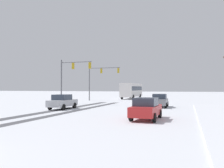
{
  "coord_description": "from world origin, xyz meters",
  "views": [
    {
      "loc": [
        8.27,
        -3.86,
        2.33
      ],
      "look_at": [
        0.0,
        20.67,
        2.8
      ],
      "focal_mm": 36.43,
      "sensor_mm": 36.0,
      "label": 1
    }
  ],
  "objects_px": {
    "bus_oncoming": "(132,90)",
    "car_red_third": "(146,108)",
    "car_grey_lead": "(160,101)",
    "traffic_signal_far_left": "(100,76)",
    "traffic_signal_near_left": "(71,73)",
    "car_silver_second": "(62,102)"
  },
  "relations": [
    {
      "from": "bus_oncoming",
      "to": "traffic_signal_far_left",
      "type": "bearing_deg",
      "value": -110.73
    },
    {
      "from": "car_silver_second",
      "to": "traffic_signal_near_left",
      "type": "bearing_deg",
      "value": 111.5
    },
    {
      "from": "car_red_third",
      "to": "bus_oncoming",
      "type": "xyz_separation_m",
      "value": [
        -9.0,
        32.59,
        1.18
      ]
    },
    {
      "from": "traffic_signal_near_left",
      "to": "car_grey_lead",
      "type": "bearing_deg",
      "value": -5.84
    },
    {
      "from": "traffic_signal_near_left",
      "to": "car_red_third",
      "type": "xyz_separation_m",
      "value": [
        13.18,
        -12.61,
        -3.78
      ]
    },
    {
      "from": "car_grey_lead",
      "to": "bus_oncoming",
      "type": "height_order",
      "value": "bus_oncoming"
    },
    {
      "from": "car_grey_lead",
      "to": "car_silver_second",
      "type": "distance_m",
      "value": 11.61
    },
    {
      "from": "traffic_signal_near_left",
      "to": "bus_oncoming",
      "type": "relative_size",
      "value": 0.59
    },
    {
      "from": "car_silver_second",
      "to": "car_red_third",
      "type": "xyz_separation_m",
      "value": [
        10.35,
        -5.45,
        0.0
      ]
    },
    {
      "from": "car_grey_lead",
      "to": "car_red_third",
      "type": "distance_m",
      "value": 11.3
    },
    {
      "from": "car_grey_lead",
      "to": "car_red_third",
      "type": "relative_size",
      "value": 0.99
    },
    {
      "from": "traffic_signal_far_left",
      "to": "car_grey_lead",
      "type": "bearing_deg",
      "value": -42.55
    },
    {
      "from": "car_silver_second",
      "to": "bus_oncoming",
      "type": "xyz_separation_m",
      "value": [
        1.35,
        27.14,
        1.18
      ]
    },
    {
      "from": "traffic_signal_near_left",
      "to": "bus_oncoming",
      "type": "bearing_deg",
      "value": 78.21
    },
    {
      "from": "car_silver_second",
      "to": "car_red_third",
      "type": "height_order",
      "value": "same"
    },
    {
      "from": "traffic_signal_near_left",
      "to": "car_silver_second",
      "type": "xyz_separation_m",
      "value": [
        2.82,
        -7.16,
        -3.78
      ]
    },
    {
      "from": "bus_oncoming",
      "to": "car_red_third",
      "type": "bearing_deg",
      "value": -74.56
    },
    {
      "from": "traffic_signal_far_left",
      "to": "car_red_third",
      "type": "height_order",
      "value": "traffic_signal_far_left"
    },
    {
      "from": "traffic_signal_near_left",
      "to": "car_grey_lead",
      "type": "height_order",
      "value": "traffic_signal_near_left"
    },
    {
      "from": "car_grey_lead",
      "to": "car_red_third",
      "type": "height_order",
      "value": "same"
    },
    {
      "from": "car_silver_second",
      "to": "bus_oncoming",
      "type": "height_order",
      "value": "bus_oncoming"
    },
    {
      "from": "traffic_signal_far_left",
      "to": "traffic_signal_near_left",
      "type": "height_order",
      "value": "same"
    }
  ]
}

